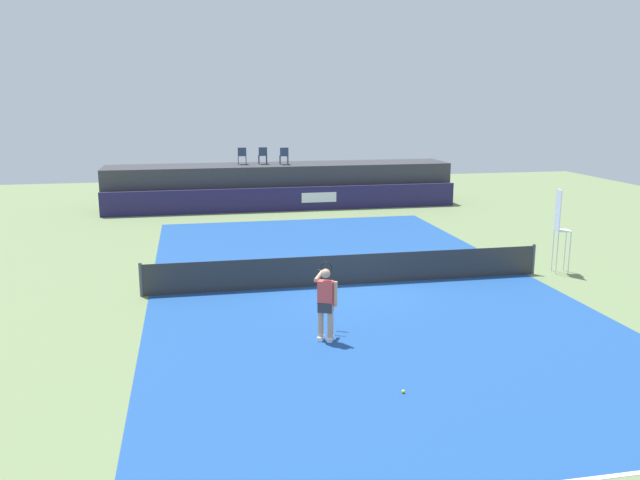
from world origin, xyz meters
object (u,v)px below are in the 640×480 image
spectator_chair_far_left (242,155)px  net_post_near (141,280)px  umpire_chair (560,225)px  spectator_chair_left (263,155)px  tennis_player (326,302)px  net_post_far (533,259)px  tennis_ball (403,391)px  spectator_chair_center (284,155)px

spectator_chair_far_left → net_post_near: spectator_chair_far_left is taller
spectator_chair_far_left → umpire_chair: spectator_chair_far_left is taller
spectator_chair_left → net_post_near: (-5.33, -15.43, -2.19)m
spectator_chair_far_left → umpire_chair: 17.93m
spectator_chair_left → tennis_player: (-0.79, -19.91, -1.73)m
net_post_far → tennis_player: bearing=-150.3°
net_post_near → net_post_far: 12.40m
net_post_near → spectator_chair_left: bearing=71.0°
net_post_far → tennis_ball: size_ratio=14.71×
tennis_player → spectator_chair_center: bearing=84.6°
net_post_near → tennis_player: tennis_player is taller
spectator_chair_left → tennis_ball: bearing=-89.7°
spectator_chair_left → tennis_ball: (0.13, -23.01, -2.66)m
spectator_chair_far_left → net_post_near: size_ratio=0.89×
umpire_chair → net_post_far: bearing=-178.6°
net_post_near → spectator_chair_center: bearing=66.9°
umpire_chair → net_post_near: size_ratio=2.76×
tennis_player → spectator_chair_far_left: bearing=90.8°
spectator_chair_center → umpire_chair: (6.88, -14.99, -1.11)m
spectator_chair_left → spectator_chair_far_left: bearing=177.6°
spectator_chair_far_left → umpire_chair: bearing=-59.7°
tennis_ball → spectator_chair_far_left: bearing=93.0°
spectator_chair_center → umpire_chair: 16.53m
spectator_chair_center → tennis_ball: size_ratio=13.06×
net_post_near → tennis_player: 6.39m
spectator_chair_left → net_post_near: 16.47m
spectator_chair_far_left → tennis_player: bearing=-89.2°
spectator_chair_center → tennis_player: size_ratio=0.50×
net_post_near → tennis_player: size_ratio=0.56×
spectator_chair_far_left → tennis_ball: size_ratio=13.06×
tennis_player → tennis_ball: bearing=-73.6°
spectator_chair_far_left → spectator_chair_left: same height
net_post_far → tennis_ball: net_post_far is taller
spectator_chair_left → net_post_far: size_ratio=0.89×
spectator_chair_center → umpire_chair: spectator_chair_center is taller
umpire_chair → tennis_player: size_ratio=1.56×
spectator_chair_left → net_post_near: bearing=-109.0°
spectator_chair_far_left → spectator_chair_left: size_ratio=1.00×
spectator_chair_far_left → tennis_player: size_ratio=0.50×
spectator_chair_left → umpire_chair: 17.37m
spectator_chair_center → net_post_near: spectator_chair_center is taller
net_post_far → net_post_near: bearing=180.0°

